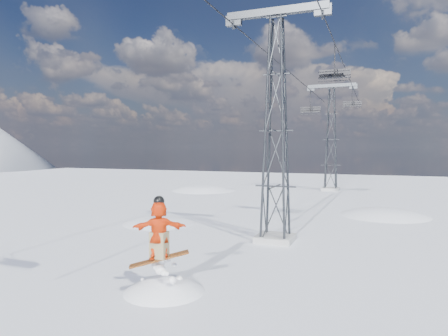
% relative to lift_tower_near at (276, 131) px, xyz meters
% --- Properties ---
extents(ground, '(120.00, 120.00, 0.00)m').
position_rel_lift_tower_near_xyz_m(ground, '(-0.80, -8.00, -5.47)').
color(ground, white).
rests_on(ground, ground).
extents(snow_terrain, '(39.00, 37.00, 22.00)m').
position_rel_lift_tower_near_xyz_m(snow_terrain, '(-5.57, 13.24, -15.06)').
color(snow_terrain, white).
rests_on(snow_terrain, ground).
extents(lift_tower_near, '(5.20, 1.80, 11.43)m').
position_rel_lift_tower_near_xyz_m(lift_tower_near, '(0.00, 0.00, 0.00)').
color(lift_tower_near, '#999999').
rests_on(lift_tower_near, ground).
extents(lift_tower_far, '(5.20, 1.80, 11.43)m').
position_rel_lift_tower_near_xyz_m(lift_tower_far, '(0.00, 25.00, 0.00)').
color(lift_tower_far, '#999999').
rests_on(lift_tower_far, ground).
extents(haul_cables, '(4.46, 51.00, 0.06)m').
position_rel_lift_tower_near_xyz_m(haul_cables, '(0.00, 11.50, 5.38)').
color(haul_cables, black).
rests_on(haul_cables, ground).
extents(lift_chair_mid, '(1.83, 0.53, 2.27)m').
position_rel_lift_tower_near_xyz_m(lift_chair_mid, '(2.20, 5.62, 3.57)').
color(lift_chair_mid, black).
rests_on(lift_chair_mid, ground).
extents(lift_chair_far, '(2.16, 0.62, 2.67)m').
position_rel_lift_tower_near_xyz_m(lift_chair_far, '(-2.20, 24.64, 3.24)').
color(lift_chair_far, black).
rests_on(lift_chair_far, ground).
extents(lift_chair_extra, '(1.82, 0.52, 2.25)m').
position_rel_lift_tower_near_xyz_m(lift_chair_extra, '(2.20, 23.34, 3.58)').
color(lift_chair_extra, black).
rests_on(lift_chair_extra, ground).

